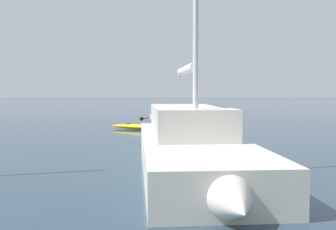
# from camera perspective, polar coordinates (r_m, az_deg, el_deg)

# --- Properties ---
(ground_plane) EXTENTS (160.00, 160.00, 0.00)m
(ground_plane) POSITION_cam_1_polar(r_m,az_deg,el_deg) (18.33, 4.71, -2.43)
(ground_plane) COLOR #283D4C
(kayak) EXTENTS (4.19, 2.93, 0.27)m
(kayak) POSITION_cam_1_polar(r_m,az_deg,el_deg) (19.21, -1.94, -1.73)
(kayak) COLOR #EAB214
(kayak) RESTS_ON ground
(kayaker) EXTENTS (1.30, 2.03, 0.78)m
(kayaker) POSITION_cam_1_polar(r_m,az_deg,el_deg) (19.16, -1.89, -0.36)
(kayaker) COLOR #E04C14
(kayaker) RESTS_ON kayak
(sailboat_outer_mooring) EXTENTS (2.98, 9.03, 10.57)m
(sailboat_outer_mooring) POSITION_cam_1_polar(r_m,az_deg,el_deg) (9.78, 3.30, -4.10)
(sailboat_outer_mooring) COLOR silver
(sailboat_outer_mooring) RESTS_ON ground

